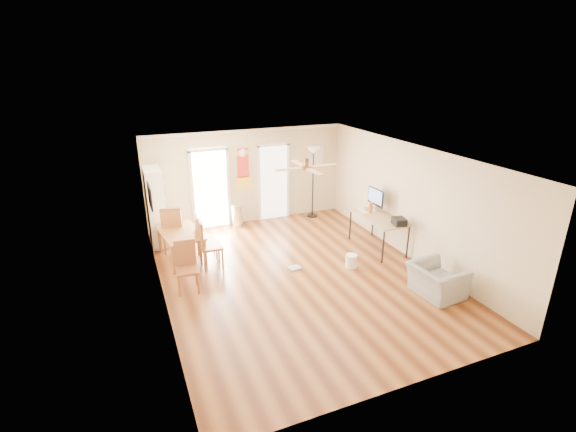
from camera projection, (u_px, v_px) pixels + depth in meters
name	position (u px, v px, depth m)	size (l,w,h in m)	color
floor	(299.00, 276.00, 8.81)	(7.00, 7.00, 0.00)	brown
ceiling	(300.00, 155.00, 7.90)	(5.50, 7.00, 0.00)	silver
wall_back	(248.00, 177.00, 11.38)	(5.50, 0.04, 2.60)	beige
wall_front	(410.00, 308.00, 5.33)	(5.50, 0.04, 2.60)	beige
wall_left	(158.00, 240.00, 7.37)	(0.04, 7.00, 2.60)	beige
wall_right	(411.00, 202.00, 9.35)	(0.04, 7.00, 2.60)	beige
crown_molding	(300.00, 157.00, 7.92)	(5.50, 7.00, 0.08)	white
kitchen_doorway	(210.00, 190.00, 11.08)	(0.90, 0.10, 2.10)	white
bathroom_doorway	(273.00, 183.00, 11.73)	(0.80, 0.10, 2.10)	white
wall_decal	(243.00, 168.00, 11.23)	(0.46, 0.03, 1.10)	red
ac_grille	(315.00, 156.00, 11.95)	(0.50, 0.04, 0.60)	white
framed_poster	(150.00, 196.00, 8.45)	(0.04, 0.66, 0.48)	black
ceiling_fan	(307.00, 167.00, 7.70)	(1.24, 1.24, 0.20)	#593819
bookshelf	(156.00, 207.00, 10.04)	(0.38, 0.87, 1.92)	white
dining_table	(182.00, 246.00, 9.44)	(0.82, 1.36, 0.68)	#9F6E33
dining_chair_right_a	(206.00, 237.00, 9.45)	(0.43, 0.43, 1.04)	olive
dining_chair_right_b	(211.00, 244.00, 9.02)	(0.45, 0.45, 1.10)	#94602F
dining_chair_near	(187.00, 268.00, 8.07)	(0.42, 0.42, 1.01)	#975530
dining_chair_far	(173.00, 228.00, 9.80)	(0.47, 0.47, 1.14)	#AB6437
trash_can	(237.00, 216.00, 11.35)	(0.28, 0.28, 0.61)	silver
torchiere_lamp	(313.00, 182.00, 11.84)	(0.39, 0.39, 2.05)	black
computer_desk	(378.00, 233.00, 9.98)	(0.75, 1.51, 0.81)	tan
imac	(375.00, 200.00, 10.14)	(0.08, 0.61, 0.57)	black
keyboard	(363.00, 211.00, 10.23)	(0.14, 0.43, 0.02)	silver
printer	(399.00, 222.00, 9.34)	(0.27, 0.31, 0.16)	black
orange_bottle	(370.00, 207.00, 10.09)	(0.09, 0.09, 0.26)	#CB5312
wastebasket_a	(351.00, 261.00, 9.14)	(0.25, 0.25, 0.29)	white
floor_cloth	(295.00, 268.00, 9.10)	(0.27, 0.21, 0.04)	#969591
armchair	(437.00, 280.00, 8.00)	(0.95, 0.83, 0.62)	gray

